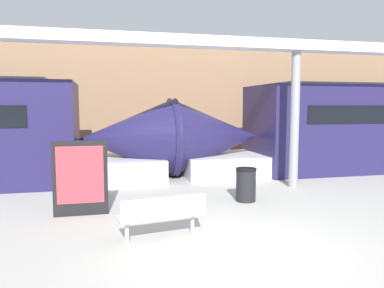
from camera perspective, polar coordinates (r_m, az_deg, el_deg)
name	(u,v)px	position (r m, az deg, el deg)	size (l,w,h in m)	color
ground_plane	(243,251)	(6.44, 7.72, -15.81)	(60.00, 60.00, 0.00)	#B2AFA8
station_wall	(154,103)	(16.38, -5.82, 6.22)	(56.00, 0.20, 5.00)	#937051
bench_near	(162,213)	(6.73, -4.59, -10.45)	(1.59, 0.68, 0.80)	silver
trash_bin	(246,185)	(9.47, 8.21, -6.13)	(0.51, 0.51, 0.84)	black
poster_board	(80,178)	(8.43, -16.64, -4.98)	(1.15, 0.07, 1.63)	black
support_column_near	(295,120)	(11.25, 15.38, 3.54)	(0.26, 0.26, 3.93)	gray
canopy_beam	(297,46)	(11.37, 15.67, 14.20)	(28.00, 0.60, 0.28)	silver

